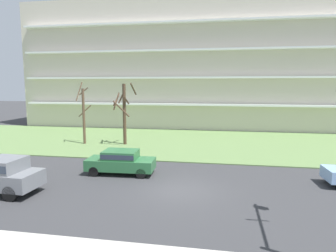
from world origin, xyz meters
name	(u,v)px	position (x,y,z in m)	size (l,w,h in m)	color
ground	(180,191)	(0.00, 0.00, 0.00)	(160.00, 160.00, 0.00)	#38383A
grass_lawn_strip	(199,142)	(0.00, 14.00, 0.04)	(80.00, 16.00, 0.08)	#66844C
apartment_building	(207,66)	(0.00, 27.43, 8.36)	(49.42, 11.82, 16.72)	beige
tree_far_left	(84,114)	(-11.03, 11.37, 2.99)	(1.27, 1.18, 6.09)	brown
tree_left	(124,111)	(-7.03, 11.67, 3.35)	(1.93, 1.92, 5.98)	#4C3828
sedan_green_near_left	(121,161)	(-4.26, 2.50, 0.87)	(4.46, 1.95, 1.57)	#2D6B3D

